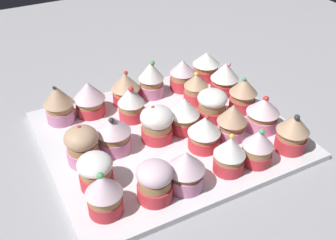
# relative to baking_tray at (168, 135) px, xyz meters

# --- Properties ---
(ground_plane) EXTENTS (1.80, 1.80, 0.03)m
(ground_plane) POSITION_rel_baking_tray_xyz_m (0.00, 0.00, -0.02)
(ground_plane) COLOR #9E9EA3
(baking_tray) EXTENTS (0.47, 0.40, 0.01)m
(baking_tray) POSITION_rel_baking_tray_xyz_m (0.00, 0.00, 0.00)
(baking_tray) COLOR silver
(baking_tray) RESTS_ON ground_plane
(cupcake_0) EXTENTS (0.06, 0.06, 0.08)m
(cupcake_0) POSITION_rel_baking_tray_xyz_m (-0.18, -0.14, 0.04)
(cupcake_0) COLOR #D1333D
(cupcake_0) RESTS_ON baking_tray
(cupcake_1) EXTENTS (0.06, 0.06, 0.07)m
(cupcake_1) POSITION_rel_baking_tray_xyz_m (-0.10, -0.14, 0.04)
(cupcake_1) COLOR #D1333D
(cupcake_1) RESTS_ON baking_tray
(cupcake_2) EXTENTS (0.06, 0.06, 0.07)m
(cupcake_2) POSITION_rel_baking_tray_xyz_m (-0.04, -0.15, 0.04)
(cupcake_2) COLOR pink
(cupcake_2) RESTS_ON baking_tray
(cupcake_3) EXTENTS (0.06, 0.06, 0.07)m
(cupcake_3) POSITION_rel_baking_tray_xyz_m (0.04, -0.15, 0.04)
(cupcake_3) COLOR #D1333D
(cupcake_3) RESTS_ON baking_tray
(cupcake_4) EXTENTS (0.06, 0.06, 0.07)m
(cupcake_4) POSITION_rel_baking_tray_xyz_m (0.10, -0.15, 0.04)
(cupcake_4) COLOR #D1333D
(cupcake_4) RESTS_ON baking_tray
(cupcake_5) EXTENTS (0.06, 0.06, 0.08)m
(cupcake_5) POSITION_rel_baking_tray_xyz_m (0.18, -0.15, 0.05)
(cupcake_5) COLOR #D1333D
(cupcake_5) RESTS_ON baking_tray
(cupcake_6) EXTENTS (0.06, 0.06, 0.06)m
(cupcake_6) POSITION_rel_baking_tray_xyz_m (-0.17, -0.08, 0.04)
(cupcake_6) COLOR #D1333D
(cupcake_6) RESTS_ON baking_tray
(cupcake_7) EXTENTS (0.06, 0.06, 0.07)m
(cupcake_7) POSITION_rel_baking_tray_xyz_m (0.04, -0.07, 0.04)
(cupcake_7) COLOR #D1333D
(cupcake_7) RESTS_ON baking_tray
(cupcake_8) EXTENTS (0.06, 0.06, 0.08)m
(cupcake_8) POSITION_rel_baking_tray_xyz_m (0.10, -0.07, 0.05)
(cupcake_8) COLOR pink
(cupcake_8) RESTS_ON baking_tray
(cupcake_9) EXTENTS (0.07, 0.07, 0.07)m
(cupcake_9) POSITION_rel_baking_tray_xyz_m (0.17, -0.07, 0.04)
(cupcake_9) COLOR pink
(cupcake_9) RESTS_ON baking_tray
(cupcake_10) EXTENTS (0.06, 0.06, 0.08)m
(cupcake_10) POSITION_rel_baking_tray_xyz_m (-0.17, -0.01, 0.04)
(cupcake_10) COLOR pink
(cupcake_10) RESTS_ON baking_tray
(cupcake_11) EXTENTS (0.06, 0.06, 0.08)m
(cupcake_11) POSITION_rel_baking_tray_xyz_m (-0.11, -0.00, 0.04)
(cupcake_11) COLOR pink
(cupcake_11) RESTS_ON baking_tray
(cupcake_12) EXTENTS (0.06, 0.06, 0.07)m
(cupcake_12) POSITION_rel_baking_tray_xyz_m (-0.03, -0.01, 0.04)
(cupcake_12) COLOR #D1333D
(cupcake_12) RESTS_ON baking_tray
(cupcake_13) EXTENTS (0.06, 0.06, 0.07)m
(cupcake_13) POSITION_rel_baking_tray_xyz_m (0.03, -0.01, 0.04)
(cupcake_13) COLOR #D1333D
(cupcake_13) RESTS_ON baking_tray
(cupcake_14) EXTENTS (0.06, 0.06, 0.07)m
(cupcake_14) POSITION_rel_baking_tray_xyz_m (0.10, 0.00, 0.04)
(cupcake_14) COLOR #D1333D
(cupcake_14) RESTS_ON baking_tray
(cupcake_15) EXTENTS (0.06, 0.06, 0.08)m
(cupcake_15) POSITION_rel_baking_tray_xyz_m (0.18, 0.00, 0.05)
(cupcake_15) COLOR #D1333D
(cupcake_15) RESTS_ON baking_tray
(cupcake_16) EXTENTS (0.06, 0.06, 0.08)m
(cupcake_16) POSITION_rel_baking_tray_xyz_m (-0.04, 0.08, 0.04)
(cupcake_16) COLOR #D1333D
(cupcake_16) RESTS_ON baking_tray
(cupcake_17) EXTENTS (0.05, 0.05, 0.07)m
(cupcake_17) POSITION_rel_baking_tray_xyz_m (0.11, 0.07, 0.04)
(cupcake_17) COLOR #D1333D
(cupcake_17) RESTS_ON baking_tray
(cupcake_18) EXTENTS (0.06, 0.06, 0.08)m
(cupcake_18) POSITION_rel_baking_tray_xyz_m (0.18, 0.08, 0.04)
(cupcake_18) COLOR #D1333D
(cupcake_18) RESTS_ON baking_tray
(cupcake_19) EXTENTS (0.06, 0.06, 0.08)m
(cupcake_19) POSITION_rel_baking_tray_xyz_m (-0.18, 0.14, 0.05)
(cupcake_19) COLOR pink
(cupcake_19) RESTS_ON baking_tray
(cupcake_20) EXTENTS (0.07, 0.07, 0.08)m
(cupcake_20) POSITION_rel_baking_tray_xyz_m (-0.11, 0.14, 0.05)
(cupcake_20) COLOR #D1333D
(cupcake_20) RESTS_ON baking_tray
(cupcake_21) EXTENTS (0.06, 0.06, 0.07)m
(cupcake_21) POSITION_rel_baking_tray_xyz_m (-0.03, 0.14, 0.04)
(cupcake_21) COLOR #D1333D
(cupcake_21) RESTS_ON baking_tray
(cupcake_22) EXTENTS (0.06, 0.06, 0.09)m
(cupcake_22) POSITION_rel_baking_tray_xyz_m (0.03, 0.14, 0.05)
(cupcake_22) COLOR pink
(cupcake_22) RESTS_ON baking_tray
(cupcake_23) EXTENTS (0.06, 0.06, 0.07)m
(cupcake_23) POSITION_rel_baking_tray_xyz_m (0.11, 0.13, 0.04)
(cupcake_23) COLOR #D1333D
(cupcake_23) RESTS_ON baking_tray
(cupcake_24) EXTENTS (0.06, 0.06, 0.07)m
(cupcake_24) POSITION_rel_baking_tray_xyz_m (0.18, 0.15, 0.04)
(cupcake_24) COLOR #D1333D
(cupcake_24) RESTS_ON baking_tray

